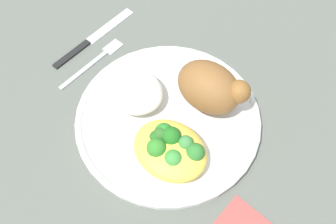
% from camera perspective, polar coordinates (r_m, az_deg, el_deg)
% --- Properties ---
extents(ground_plane, '(2.00, 2.00, 0.00)m').
position_cam_1_polar(ground_plane, '(0.60, -0.00, -1.54)').
color(ground_plane, '#5D6158').
extents(plate, '(0.29, 0.29, 0.02)m').
position_cam_1_polar(plate, '(0.59, -0.00, -1.01)').
color(plate, white).
rests_on(plate, ground_plane).
extents(roasted_chicken, '(0.11, 0.08, 0.08)m').
position_cam_1_polar(roasted_chicken, '(0.57, 6.50, 3.74)').
color(roasted_chicken, brown).
rests_on(roasted_chicken, plate).
extents(rice_pile, '(0.10, 0.09, 0.03)m').
position_cam_1_polar(rice_pile, '(0.59, -5.43, 3.40)').
color(rice_pile, silver).
rests_on(rice_pile, plate).
extents(mac_cheese_with_broccoli, '(0.11, 0.09, 0.04)m').
position_cam_1_polar(mac_cheese_with_broccoli, '(0.54, 0.36, -5.51)').
color(mac_cheese_with_broccoli, '#ECC348').
rests_on(mac_cheese_with_broccoli, plate).
extents(fork, '(0.02, 0.14, 0.01)m').
position_cam_1_polar(fork, '(0.68, -11.07, 7.65)').
color(fork, '#B2B2B7').
rests_on(fork, ground_plane).
extents(knife, '(0.02, 0.19, 0.01)m').
position_cam_1_polar(knife, '(0.71, -12.12, 10.40)').
color(knife, black).
rests_on(knife, ground_plane).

